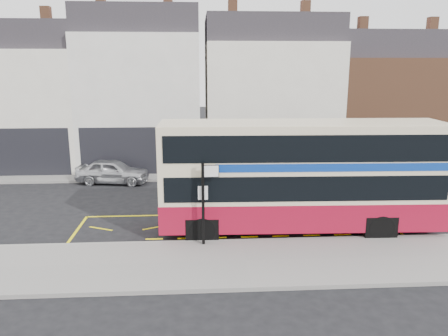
{
  "coord_description": "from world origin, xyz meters",
  "views": [
    {
      "loc": [
        -1.68,
        -16.83,
        7.03
      ],
      "look_at": [
        -0.52,
        2.0,
        2.58
      ],
      "focal_mm": 35.0,
      "sensor_mm": 36.0,
      "label": 1
    }
  ],
  "objects": [
    {
      "name": "terrace_far_left",
      "position": [
        -13.5,
        14.99,
        4.82
      ],
      "size": [
        8.0,
        8.01,
        10.8
      ],
      "color": "white",
      "rests_on": "ground"
    },
    {
      "name": "street_tree_right",
      "position": [
        8.03,
        12.38,
        3.2
      ],
      "size": [
        2.18,
        2.18,
        4.7
      ],
      "color": "black",
      "rests_on": "ground"
    },
    {
      "name": "terrace_green_shop",
      "position": [
        3.5,
        14.99,
        5.07
      ],
      "size": [
        9.0,
        8.01,
        11.3
      ],
      "color": "white",
      "rests_on": "ground"
    },
    {
      "name": "car_white",
      "position": [
        10.61,
        8.59,
        0.69
      ],
      "size": [
        5.01,
        2.75,
        1.37
      ],
      "primitive_type": "imported",
      "rotation": [
        0.0,
        0.0,
        1.75
      ],
      "color": "silver",
      "rests_on": "ground"
    },
    {
      "name": "terrace_left",
      "position": [
        -5.5,
        14.99,
        5.32
      ],
      "size": [
        8.0,
        8.01,
        11.8
      ],
      "color": "silver",
      "rests_on": "ground"
    },
    {
      "name": "ground",
      "position": [
        0.0,
        0.0,
        0.0
      ],
      "size": [
        120.0,
        120.0,
        0.0
      ],
      "primitive_type": "plane",
      "color": "black",
      "rests_on": "ground"
    },
    {
      "name": "double_decker_bus",
      "position": [
        2.73,
        0.89,
        2.5
      ],
      "size": [
        11.95,
        3.06,
        4.75
      ],
      "rotation": [
        0.0,
        0.0,
        -0.03
      ],
      "color": "beige",
      "rests_on": "ground"
    },
    {
      "name": "car_silver",
      "position": [
        -6.87,
        9.35,
        0.74
      ],
      "size": [
        4.58,
        2.42,
        1.48
      ],
      "primitive_type": "imported",
      "rotation": [
        0.0,
        0.0,
        1.41
      ],
      "color": "silver",
      "rests_on": "ground"
    },
    {
      "name": "road_markings",
      "position": [
        0.0,
        1.6,
        0.01
      ],
      "size": [
        14.0,
        3.4,
        0.01
      ],
      "primitive_type": null,
      "color": "#FFEC0D",
      "rests_on": "ground"
    },
    {
      "name": "car_grey",
      "position": [
        0.27,
        9.11,
        0.77
      ],
      "size": [
        4.9,
        2.52,
        1.54
      ],
      "primitive_type": "imported",
      "rotation": [
        0.0,
        0.0,
        1.37
      ],
      "color": "#3B3F42",
      "rests_on": "ground"
    },
    {
      "name": "pavement",
      "position": [
        0.0,
        -2.3,
        0.07
      ],
      "size": [
        40.0,
        4.0,
        0.15
      ],
      "primitive_type": "cube",
      "color": "gray",
      "rests_on": "ground"
    },
    {
      "name": "terrace_right",
      "position": [
        12.5,
        14.99,
        4.57
      ],
      "size": [
        9.0,
        8.01,
        10.3
      ],
      "color": "brown",
      "rests_on": "ground"
    },
    {
      "name": "bus_stop_post",
      "position": [
        -1.43,
        -0.7,
        2.1
      ],
      "size": [
        0.82,
        0.14,
        3.28
      ],
      "rotation": [
        0.0,
        0.0,
        0.02
      ],
      "color": "black",
      "rests_on": "pavement"
    },
    {
      "name": "far_pavement",
      "position": [
        0.0,
        11.0,
        0.07
      ],
      "size": [
        50.0,
        3.0,
        0.15
      ],
      "primitive_type": "cube",
      "color": "gray",
      "rests_on": "ground"
    },
    {
      "name": "kerb",
      "position": [
        0.0,
        -0.38,
        0.07
      ],
      "size": [
        40.0,
        0.15,
        0.15
      ],
      "primitive_type": "cube",
      "color": "gray",
      "rests_on": "ground"
    }
  ]
}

